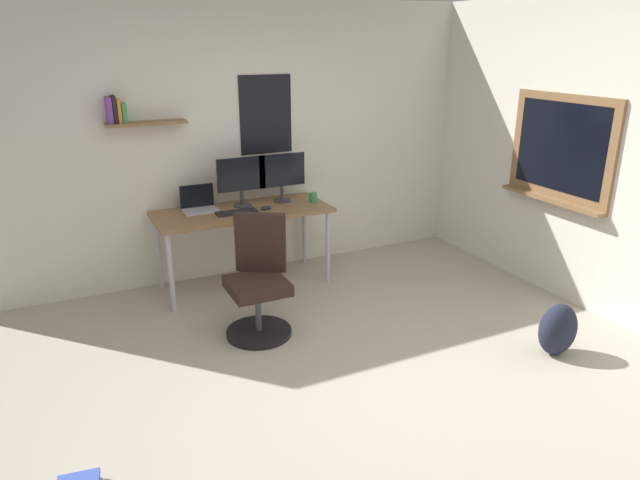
# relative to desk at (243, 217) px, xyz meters

# --- Properties ---
(ground_plane) EXTENTS (5.20, 5.20, 0.00)m
(ground_plane) POSITION_rel_desk_xyz_m (0.10, -2.03, -0.68)
(ground_plane) COLOR #ADA393
(ground_plane) RESTS_ON ground
(wall_back) EXTENTS (5.00, 0.30, 2.60)m
(wall_back) POSITION_rel_desk_xyz_m (0.10, 0.42, 0.62)
(wall_back) COLOR silver
(wall_back) RESTS_ON ground
(wall_right) EXTENTS (0.22, 5.00, 2.60)m
(wall_right) POSITION_rel_desk_xyz_m (2.55, -2.01, 0.62)
(wall_right) COLOR silver
(wall_right) RESTS_ON ground
(desk) EXTENTS (1.61, 0.67, 0.75)m
(desk) POSITION_rel_desk_xyz_m (0.00, 0.00, 0.00)
(desk) COLOR olive
(desk) RESTS_ON ground
(office_chair) EXTENTS (0.55, 0.56, 0.95)m
(office_chair) POSITION_rel_desk_xyz_m (-0.19, -0.93, -0.27)
(office_chair) COLOR black
(office_chair) RESTS_ON ground
(laptop) EXTENTS (0.31, 0.21, 0.23)m
(laptop) POSITION_rel_desk_xyz_m (-0.36, 0.16, 0.12)
(laptop) COLOR #ADAFB5
(laptop) RESTS_ON desk
(monitor_primary) EXTENTS (0.46, 0.17, 0.46)m
(monitor_primary) POSITION_rel_desk_xyz_m (0.04, 0.11, 0.34)
(monitor_primary) COLOR #38383D
(monitor_primary) RESTS_ON desk
(monitor_secondary) EXTENTS (0.46, 0.17, 0.46)m
(monitor_secondary) POSITION_rel_desk_xyz_m (0.44, 0.11, 0.34)
(monitor_secondary) COLOR #38383D
(monitor_secondary) RESTS_ON desk
(keyboard) EXTENTS (0.37, 0.13, 0.02)m
(keyboard) POSITION_rel_desk_xyz_m (-0.08, -0.08, 0.08)
(keyboard) COLOR black
(keyboard) RESTS_ON desk
(computer_mouse) EXTENTS (0.10, 0.06, 0.03)m
(computer_mouse) POSITION_rel_desk_xyz_m (0.20, -0.08, 0.08)
(computer_mouse) COLOR #262628
(computer_mouse) RESTS_ON desk
(coffee_mug) EXTENTS (0.08, 0.08, 0.09)m
(coffee_mug) POSITION_rel_desk_xyz_m (0.70, -0.03, 0.11)
(coffee_mug) COLOR #338C4C
(coffee_mug) RESTS_ON desk
(backpack) EXTENTS (0.32, 0.22, 0.40)m
(backpack) POSITION_rel_desk_xyz_m (1.69, -2.22, -0.48)
(backpack) COLOR #1E2333
(backpack) RESTS_ON ground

